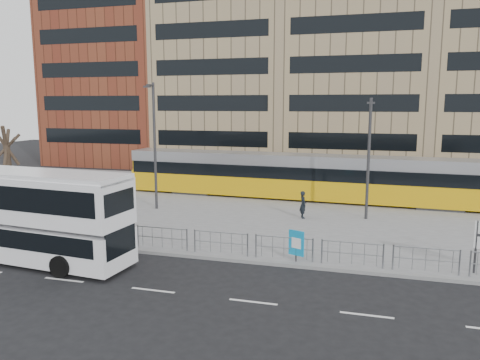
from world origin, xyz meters
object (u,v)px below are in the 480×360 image
(traffic_light_west, at_px, (93,199))
(bare_tree, at_px, (5,124))
(tram, at_px, (308,177))
(ad_panel, at_px, (296,244))
(lamp_post_west, at_px, (154,141))
(lamp_post_east, at_px, (369,154))
(pedestrian, at_px, (303,205))
(double_decker_bus, at_px, (24,212))

(traffic_light_west, bearing_deg, bare_tree, 153.45)
(traffic_light_west, bearing_deg, tram, 52.76)
(ad_panel, bearing_deg, bare_tree, -175.13)
(ad_panel, distance_m, traffic_light_west, 11.28)
(lamp_post_west, bearing_deg, lamp_post_east, 3.52)
(lamp_post_east, bearing_deg, lamp_post_west, -176.48)
(pedestrian, bearing_deg, bare_tree, 71.88)
(double_decker_bus, height_order, tram, double_decker_bus)
(pedestrian, distance_m, lamp_post_west, 10.57)
(ad_panel, height_order, lamp_post_west, lamp_post_west)
(pedestrian, distance_m, lamp_post_east, 5.00)
(pedestrian, relative_size, lamp_post_west, 0.20)
(tram, relative_size, ad_panel, 19.64)
(ad_panel, height_order, bare_tree, bare_tree)
(double_decker_bus, distance_m, ad_panel, 12.44)
(tram, height_order, pedestrian, tram)
(ad_panel, distance_m, lamp_post_east, 9.95)
(double_decker_bus, distance_m, bare_tree, 13.19)
(double_decker_bus, distance_m, traffic_light_west, 4.19)
(traffic_light_west, bearing_deg, lamp_post_west, 87.10)
(ad_panel, height_order, pedestrian, pedestrian)
(ad_panel, bearing_deg, tram, 117.20)
(double_decker_bus, relative_size, bare_tree, 1.36)
(double_decker_bus, bearing_deg, pedestrian, 49.34)
(pedestrian, relative_size, lamp_post_east, 0.23)
(tram, distance_m, bare_tree, 21.46)
(double_decker_bus, bearing_deg, lamp_post_east, 43.12)
(lamp_post_east, xyz_separation_m, bare_tree, (-23.89, -2.61, 1.60))
(traffic_light_west, relative_size, lamp_post_west, 0.37)
(tram, height_order, ad_panel, tram)
(double_decker_bus, distance_m, pedestrian, 15.68)
(pedestrian, bearing_deg, lamp_post_west, 66.99)
(lamp_post_west, bearing_deg, tram, 32.31)
(pedestrian, xyz_separation_m, bare_tree, (-20.12, -1.82, 4.79))
(lamp_post_west, distance_m, bare_tree, 10.43)
(bare_tree, bearing_deg, pedestrian, 5.17)
(bare_tree, bearing_deg, lamp_post_west, 9.84)
(double_decker_bus, relative_size, lamp_post_east, 1.44)
(traffic_light_west, xyz_separation_m, lamp_post_west, (0.39, 6.76, 2.58))
(pedestrian, bearing_deg, tram, -18.51)
(bare_tree, bearing_deg, ad_panel, -16.83)
(traffic_light_west, bearing_deg, double_decker_bus, -102.51)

